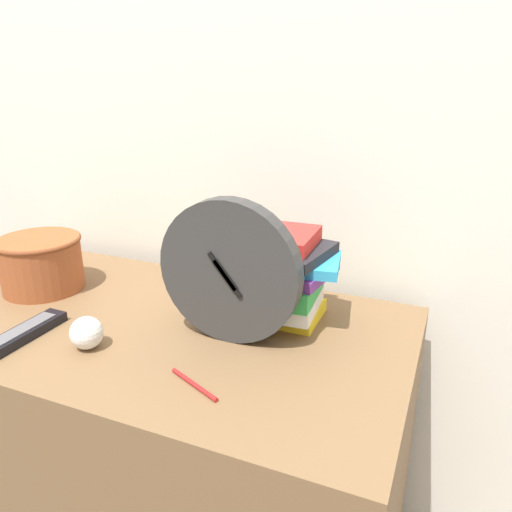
{
  "coord_description": "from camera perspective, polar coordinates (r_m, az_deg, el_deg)",
  "views": [
    {
      "loc": [
        0.6,
        -0.5,
        1.26
      ],
      "look_at": [
        0.24,
        0.37,
        0.91
      ],
      "focal_mm": 35.0,
      "sensor_mm": 36.0,
      "label": 1
    }
  ],
  "objects": [
    {
      "name": "book_stack",
      "position": [
        1.07,
        2.38,
        -2.24
      ],
      "size": [
        0.26,
        0.2,
        0.2
      ],
      "color": "yellow",
      "rests_on": "desk"
    },
    {
      "name": "crumpled_paper_ball",
      "position": [
        1.04,
        -18.79,
        -8.31
      ],
      "size": [
        0.06,
        0.06,
        0.06
      ],
      "color": "white",
      "rests_on": "desk"
    },
    {
      "name": "pen",
      "position": [
        0.89,
        -7.08,
        -14.35
      ],
      "size": [
        0.12,
        0.06,
        0.01
      ],
      "color": "#B21E1E",
      "rests_on": "desk"
    },
    {
      "name": "tv_remote",
      "position": [
        1.13,
        -24.97,
        -7.96
      ],
      "size": [
        0.05,
        0.19,
        0.02
      ],
      "color": "black",
      "rests_on": "desk"
    },
    {
      "name": "desk",
      "position": [
        1.34,
        -11.22,
        -21.58
      ],
      "size": [
        1.14,
        0.61,
        0.75
      ],
      "color": "brown",
      "rests_on": "ground_plane"
    },
    {
      "name": "basket",
      "position": [
        1.34,
        -23.38,
        -0.58
      ],
      "size": [
        0.2,
        0.2,
        0.13
      ],
      "color": "#994C28",
      "rests_on": "desk"
    },
    {
      "name": "desk_clock",
      "position": [
        0.97,
        -3.09,
        -1.82
      ],
      "size": [
        0.29,
        0.04,
        0.29
      ],
      "color": "#333333",
      "rests_on": "desk"
    },
    {
      "name": "wall_back",
      "position": [
        1.33,
        -4.45,
        17.55
      ],
      "size": [
        6.0,
        0.04,
        2.4
      ],
      "color": "silver",
      "rests_on": "ground_plane"
    }
  ]
}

